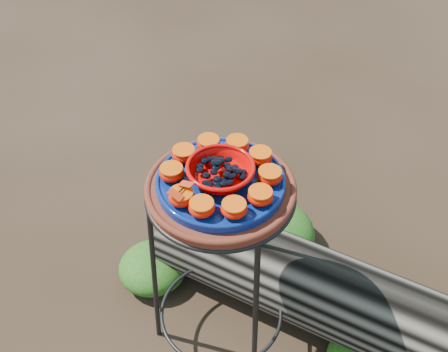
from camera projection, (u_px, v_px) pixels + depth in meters
The scene contains 20 objects.
ground at pixel (221, 335), 1.97m from camera, with size 60.00×60.00×0.00m, color black.
plant_stand at pixel (221, 275), 1.73m from camera, with size 0.44×0.44×0.70m, color black, non-canonical shape.
terracotta_saucer at pixel (221, 190), 1.48m from camera, with size 0.39×0.39×0.03m, color #5C1916.
cobalt_plate at pixel (221, 183), 1.46m from camera, with size 0.34×0.34×0.02m, color #071555.
red_bowl at pixel (220, 173), 1.43m from camera, with size 0.17×0.17×0.05m, color #CD0603, non-canonical shape.
glass_gems at pixel (220, 163), 1.41m from camera, with size 0.13×0.13×0.02m, color black, non-canonical shape.
orange_half_0 at pixel (181, 197), 1.38m from camera, with size 0.07×0.07×0.04m, color red.
orange_half_1 at pixel (202, 208), 1.35m from camera, with size 0.07×0.07×0.04m, color red.
orange_half_2 at pixel (234, 209), 1.35m from camera, with size 0.07×0.07×0.04m, color red.
orange_half_3 at pixel (260, 196), 1.38m from camera, with size 0.07×0.07×0.04m, color red.
orange_half_4 at pixel (270, 176), 1.43m from camera, with size 0.07×0.07×0.04m, color red.
orange_half_5 at pixel (260, 157), 1.49m from camera, with size 0.07×0.07×0.04m, color red.
orange_half_6 at pixel (237, 145), 1.52m from camera, with size 0.07×0.07×0.04m, color red.
orange_half_7 at pixel (209, 144), 1.53m from camera, with size 0.07×0.07×0.04m, color red.
orange_half_8 at pixel (184, 154), 1.50m from camera, with size 0.07×0.07×0.04m, color red.
orange_half_9 at pixel (172, 173), 1.44m from camera, with size 0.07×0.07×0.04m, color red.
butterfly at pixel (181, 190), 1.36m from camera, with size 0.08×0.05×0.01m, color #B82C0B, non-canonical shape.
driftwood_log at pixel (371, 312), 1.87m from camera, with size 1.56×0.41×0.29m, color black, non-canonical shape.
foliage_left at pixel (152, 267), 2.11m from camera, with size 0.26×0.26×0.13m, color #16420C.
foliage_back at pixel (270, 232), 2.20m from camera, with size 0.36×0.36×0.18m, color #16420C.
Camera 1 is at (0.57, -0.89, 1.75)m, focal length 45.00 mm.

